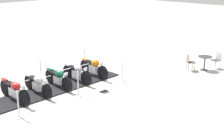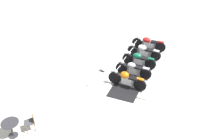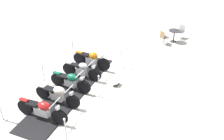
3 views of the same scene
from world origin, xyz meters
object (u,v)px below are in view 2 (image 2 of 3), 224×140
(motorcycle_copper, at_px, (127,79))
(stanchion_left_mid, at_px, (163,67))
(stanchion_left_front, at_px, (172,45))
(stanchion_right_front, at_px, (131,38))
(stanchion_left_rear, at_px, (150,96))
(motorcycle_cream, at_px, (144,51))
(motorcycle_chrome, at_px, (133,69))
(info_placard, at_px, (103,69))
(stanchion_right_mid, at_px, (116,57))
(cafe_table, at_px, (11,126))
(stanchion_right_rear, at_px, (97,83))
(motorcycle_forest, at_px, (139,59))
(cafe_chair_across_table, at_px, (31,121))
(motorcycle_maroon, at_px, (148,43))

(motorcycle_copper, relative_size, stanchion_left_mid, 2.05)
(stanchion_left_front, bearing_deg, stanchion_right_front, 89.52)
(stanchion_left_rear, bearing_deg, motorcycle_cream, 20.33)
(motorcycle_copper, height_order, stanchion_right_front, motorcycle_copper)
(motorcycle_chrome, xyz_separation_m, info_placard, (-0.04, 1.76, -0.40))
(stanchion_right_mid, bearing_deg, info_placard, 161.97)
(motorcycle_chrome, distance_m, cafe_table, 6.91)
(stanchion_left_rear, distance_m, stanchion_left_mid, 2.77)
(stanchion_left_front, bearing_deg, info_placard, 140.04)
(stanchion_right_rear, bearing_deg, stanchion_left_mid, -46.37)
(info_placard, height_order, cafe_table, cafe_table)
(stanchion_right_front, bearing_deg, motorcycle_cream, -140.97)
(stanchion_left_mid, distance_m, stanchion_left_front, 2.77)
(stanchion_left_mid, height_order, cafe_table, stanchion_left_mid)
(motorcycle_cream, height_order, stanchion_right_rear, stanchion_right_rear)
(motorcycle_chrome, bearing_deg, stanchion_left_mid, -141.84)
(motorcycle_forest, height_order, cafe_chair_across_table, motorcycle_forest)
(motorcycle_copper, bearing_deg, stanchion_right_rear, 27.81)
(stanchion_right_front, bearing_deg, motorcycle_copper, -164.65)
(cafe_table, bearing_deg, motorcycle_maroon, -20.37)
(stanchion_left_front, bearing_deg, motorcycle_chrome, 158.85)
(stanchion_right_front, distance_m, info_placard, 3.93)
(motorcycle_maroon, xyz_separation_m, cafe_table, (-9.24, 3.43, 0.07))
(stanchion_left_rear, height_order, stanchion_left_mid, stanchion_left_rear)
(motorcycle_copper, xyz_separation_m, info_placard, (1.04, 1.75, -0.45))
(motorcycle_cream, relative_size, stanchion_left_front, 2.14)
(motorcycle_cream, height_order, cafe_chair_across_table, motorcycle_cream)
(motorcycle_cream, xyz_separation_m, stanchion_right_front, (1.70, 1.38, -0.18))
(motorcycle_chrome, relative_size, stanchion_right_front, 1.99)
(motorcycle_maroon, xyz_separation_m, motorcycle_cream, (-1.08, 0.01, -0.01))
(motorcycle_copper, bearing_deg, motorcycle_forest, -86.02)
(cafe_chair_across_table, bearing_deg, motorcycle_maroon, -156.06)
(stanchion_right_mid, distance_m, cafe_table, 7.38)
(motorcycle_forest, bearing_deg, info_placard, 36.05)
(motorcycle_cream, relative_size, stanchion_right_front, 2.06)
(motorcycle_copper, xyz_separation_m, stanchion_right_rear, (-0.60, 1.40, -0.21))
(stanchion_left_rear, relative_size, stanchion_left_front, 1.05)
(info_placard, bearing_deg, stanchion_left_mid, -70.58)
(motorcycle_forest, distance_m, stanchion_left_rear, 3.13)
(stanchion_left_front, xyz_separation_m, cafe_table, (-9.84, 4.90, 0.23))
(motorcycle_maroon, distance_m, stanchion_left_front, 1.60)
(motorcycle_copper, bearing_deg, stanchion_right_front, -70.07)
(motorcycle_maroon, distance_m, stanchion_left_mid, 2.62)
(motorcycle_forest, bearing_deg, motorcycle_chrome, 93.44)
(stanchion_left_mid, distance_m, stanchion_right_rear, 3.98)
(motorcycle_cream, distance_m, cafe_chair_across_table, 8.09)
(motorcycle_chrome, bearing_deg, motorcycle_copper, 91.12)
(cafe_table, bearing_deg, motorcycle_cream, -22.76)
(stanchion_right_mid, bearing_deg, cafe_chair_across_table, 167.22)
(stanchion_left_mid, bearing_deg, stanchion_left_rear, 179.52)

